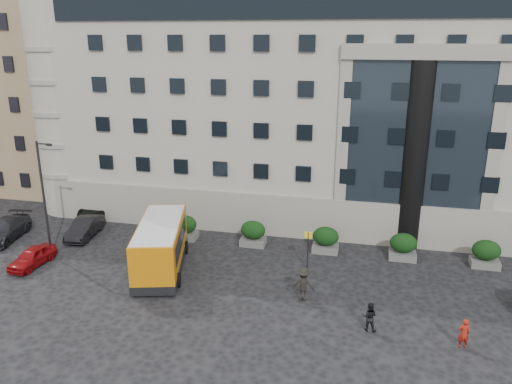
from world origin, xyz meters
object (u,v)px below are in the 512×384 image
hedge_c (326,239)px  parked_car_a (32,257)px  hedge_b (253,233)px  parked_car_d (101,206)px  hedge_d (403,246)px  hedge_e (486,253)px  pedestrian_a (464,333)px  minibus (161,244)px  street_lamp (44,195)px  pedestrian_c (303,284)px  pedestrian_b (369,317)px  bus_stop_sign (308,243)px  red_truck (97,174)px  parked_car_b (85,228)px  parked_car_c (5,230)px  hedge_a (185,227)px

hedge_c → parked_car_a: hedge_c is taller
hedge_b → parked_car_d: 14.45m
hedge_d → hedge_e: same height
hedge_b → pedestrian_a: 16.08m
minibus → street_lamp: bearing=162.2°
minibus → pedestrian_c: 9.66m
hedge_d → street_lamp: street_lamp is taller
pedestrian_b → parked_car_d: bearing=-22.2°
bus_stop_sign → red_truck: (-22.29, 12.65, -0.15)m
street_lamp → parked_car_b: (0.44, 3.52, -3.66)m
bus_stop_sign → pedestrian_c: (0.30, -4.20, -0.74)m
hedge_d → parked_car_d: bearing=171.9°
hedge_e → parked_car_d: size_ratio=0.36×
hedge_b → pedestrian_c: 8.38m
hedge_b → bus_stop_sign: bus_stop_sign is taller
parked_car_d → hedge_c: bearing=-11.9°
hedge_d → pedestrian_b: 9.53m
pedestrian_b → hedge_d: bearing=-95.2°
parked_car_b → minibus: bearing=-33.7°
parked_car_b → parked_car_c: size_ratio=0.84×
hedge_e → parked_car_b: size_ratio=0.43×
minibus → pedestrian_c: bearing=-26.5°
parked_car_b → parked_car_a: bearing=-104.5°
hedge_a → hedge_b: 5.20m
parked_car_d → pedestrian_c: 21.38m
minibus → parked_car_c: bearing=155.6°
hedge_b → parked_car_a: 14.87m
hedge_a → minibus: 5.22m
pedestrian_a → street_lamp: bearing=-22.2°
hedge_c → pedestrian_a: bearing=-52.3°
street_lamp → minibus: street_lamp is taller
parked_car_c → pedestrian_c: 23.15m
hedge_e → parked_car_a: size_ratio=0.51×
hedge_b → hedge_c: size_ratio=1.00×
street_lamp → parked_car_a: 4.15m
hedge_e → pedestrian_b: bearing=-128.1°
hedge_d → parked_car_c: 28.76m
parked_car_c → hedge_c: bearing=-2.1°
red_truck → pedestrian_b: bearing=-31.4°
hedge_e → bus_stop_sign: (-11.30, -2.80, 0.80)m
parked_car_a → parked_car_b: 5.31m
hedge_c → parked_car_c: bearing=-172.6°
street_lamp → parked_car_c: (-5.06, 1.76, -3.63)m
hedge_c → parked_car_b: size_ratio=0.43×
parked_car_d → pedestrian_b: 25.73m
street_lamp → parked_car_b: street_lamp is taller
hedge_d → parked_car_b: bearing=-176.8°
hedge_a → parked_car_b: 7.61m
parked_car_c → parked_car_d: parked_car_c is taller
minibus → pedestrian_b: bearing=-32.9°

